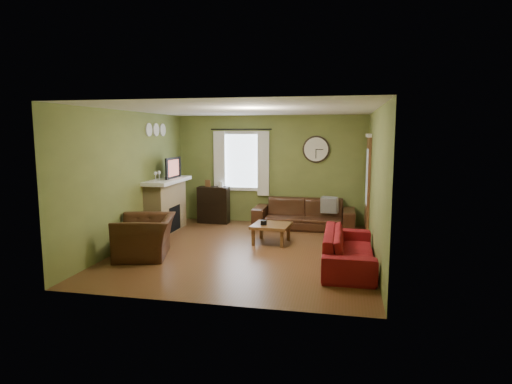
% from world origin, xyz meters
% --- Properties ---
extents(floor, '(4.60, 5.20, 0.00)m').
position_xyz_m(floor, '(0.00, 0.00, 0.00)').
color(floor, brown).
rests_on(floor, ground).
extents(ceiling, '(4.60, 5.20, 0.00)m').
position_xyz_m(ceiling, '(0.00, 0.00, 2.60)').
color(ceiling, white).
rests_on(ceiling, ground).
extents(wall_left, '(0.00, 5.20, 2.60)m').
position_xyz_m(wall_left, '(-2.30, 0.00, 1.30)').
color(wall_left, olive).
rests_on(wall_left, ground).
extents(wall_right, '(0.00, 5.20, 2.60)m').
position_xyz_m(wall_right, '(2.30, 0.00, 1.30)').
color(wall_right, olive).
rests_on(wall_right, ground).
extents(wall_back, '(4.60, 0.00, 2.60)m').
position_xyz_m(wall_back, '(0.00, 2.60, 1.30)').
color(wall_back, olive).
rests_on(wall_back, ground).
extents(wall_front, '(4.60, 0.00, 2.60)m').
position_xyz_m(wall_front, '(0.00, -2.60, 1.30)').
color(wall_front, olive).
rests_on(wall_front, ground).
extents(fireplace, '(0.40, 1.40, 1.10)m').
position_xyz_m(fireplace, '(-2.10, 1.15, 0.55)').
color(fireplace, tan).
rests_on(fireplace, floor).
extents(firebox, '(0.04, 0.60, 0.55)m').
position_xyz_m(firebox, '(-1.91, 1.15, 0.30)').
color(firebox, black).
rests_on(firebox, fireplace).
extents(mantel, '(0.58, 1.60, 0.08)m').
position_xyz_m(mantel, '(-2.07, 1.15, 1.14)').
color(mantel, white).
rests_on(mantel, fireplace).
extents(tv, '(0.08, 0.60, 0.35)m').
position_xyz_m(tv, '(-2.05, 1.30, 1.35)').
color(tv, black).
rests_on(tv, mantel).
extents(tv_screen, '(0.02, 0.62, 0.36)m').
position_xyz_m(tv_screen, '(-1.97, 1.30, 1.41)').
color(tv_screen, '#994C3F').
rests_on(tv_screen, mantel).
extents(medallion_left, '(0.28, 0.28, 0.03)m').
position_xyz_m(medallion_left, '(-2.28, 0.80, 2.25)').
color(medallion_left, white).
rests_on(medallion_left, wall_left).
extents(medallion_mid, '(0.28, 0.28, 0.03)m').
position_xyz_m(medallion_mid, '(-2.28, 1.15, 2.25)').
color(medallion_mid, white).
rests_on(medallion_mid, wall_left).
extents(medallion_right, '(0.28, 0.28, 0.03)m').
position_xyz_m(medallion_right, '(-2.28, 1.50, 2.25)').
color(medallion_right, white).
rests_on(medallion_right, wall_left).
extents(window_pane, '(1.00, 0.02, 1.30)m').
position_xyz_m(window_pane, '(-0.70, 2.58, 1.50)').
color(window_pane, silver).
rests_on(window_pane, wall_back).
extents(curtain_rod, '(0.03, 0.03, 1.50)m').
position_xyz_m(curtain_rod, '(-0.70, 2.48, 2.27)').
color(curtain_rod, black).
rests_on(curtain_rod, wall_back).
extents(curtain_left, '(0.28, 0.04, 1.55)m').
position_xyz_m(curtain_left, '(-1.25, 2.48, 1.45)').
color(curtain_left, white).
rests_on(curtain_left, wall_back).
extents(curtain_right, '(0.28, 0.04, 1.55)m').
position_xyz_m(curtain_right, '(-0.15, 2.48, 1.45)').
color(curtain_right, white).
rests_on(curtain_right, wall_back).
extents(wall_clock, '(0.64, 0.06, 0.64)m').
position_xyz_m(wall_clock, '(1.10, 2.55, 1.80)').
color(wall_clock, white).
rests_on(wall_clock, wall_back).
extents(door, '(0.05, 0.90, 2.10)m').
position_xyz_m(door, '(2.27, 1.85, 1.05)').
color(door, brown).
rests_on(door, floor).
extents(bookshelf, '(0.75, 0.32, 0.89)m').
position_xyz_m(bookshelf, '(-1.34, 2.24, 0.44)').
color(bookshelf, black).
rests_on(bookshelf, floor).
extents(book, '(0.28, 0.30, 0.02)m').
position_xyz_m(book, '(-1.25, 2.32, 0.96)').
color(book, brown).
rests_on(book, bookshelf).
extents(sofa_brown, '(2.30, 0.90, 0.67)m').
position_xyz_m(sofa_brown, '(0.88, 2.10, 0.34)').
color(sofa_brown, '#361C10').
rests_on(sofa_brown, floor).
extents(pillow_left, '(0.36, 0.12, 0.36)m').
position_xyz_m(pillow_left, '(1.43, 2.11, 0.55)').
color(pillow_left, gray).
rests_on(pillow_left, sofa_brown).
extents(pillow_right, '(0.38, 0.23, 0.37)m').
position_xyz_m(pillow_right, '(1.47, 2.20, 0.55)').
color(pillow_right, gray).
rests_on(pillow_right, sofa_brown).
extents(sofa_red, '(0.80, 2.04, 0.59)m').
position_xyz_m(sofa_red, '(1.87, -0.64, 0.30)').
color(sofa_red, maroon).
rests_on(sofa_red, floor).
extents(armchair, '(1.22, 1.32, 0.72)m').
position_xyz_m(armchair, '(-1.67, -0.76, 0.36)').
color(armchair, '#361C10').
rests_on(armchair, floor).
extents(coffee_table, '(0.78, 0.78, 0.38)m').
position_xyz_m(coffee_table, '(0.37, 0.60, 0.19)').
color(coffee_table, brown).
rests_on(coffee_table, floor).
extents(tissue_box, '(0.13, 0.13, 0.09)m').
position_xyz_m(tissue_box, '(0.23, 0.51, 0.40)').
color(tissue_box, black).
rests_on(tissue_box, coffee_table).
extents(wine_glass_a, '(0.07, 0.07, 0.21)m').
position_xyz_m(wine_glass_a, '(-2.05, 0.56, 1.28)').
color(wine_glass_a, white).
rests_on(wine_glass_a, mantel).
extents(wine_glass_b, '(0.07, 0.07, 0.21)m').
position_xyz_m(wine_glass_b, '(-2.05, 0.74, 1.29)').
color(wine_glass_b, white).
rests_on(wine_glass_b, mantel).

